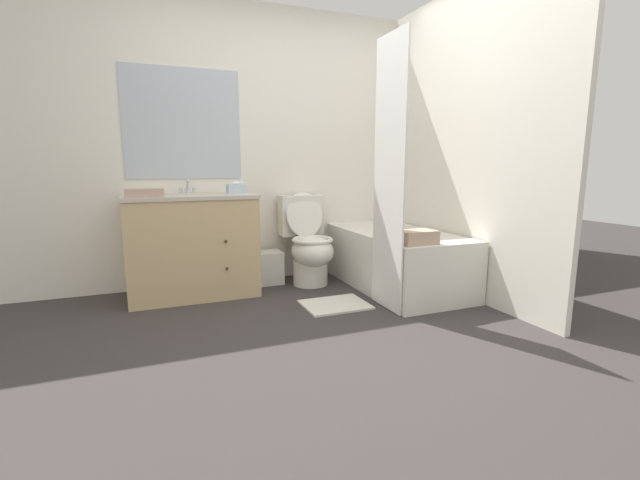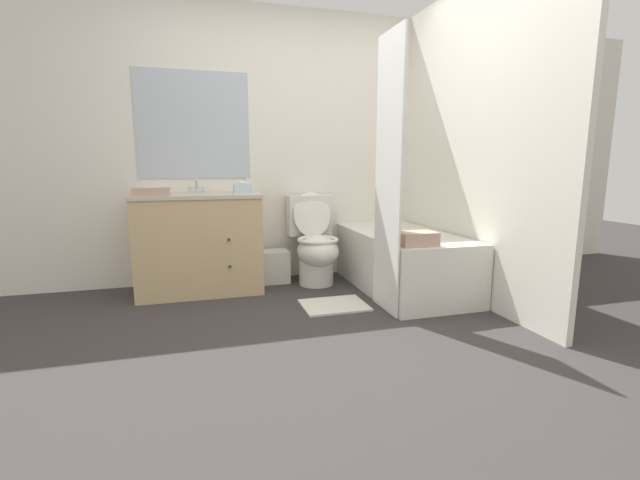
{
  "view_description": "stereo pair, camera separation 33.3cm",
  "coord_description": "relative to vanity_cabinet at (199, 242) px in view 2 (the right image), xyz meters",
  "views": [
    {
      "loc": [
        -1.1,
        -2.31,
        1.08
      ],
      "look_at": [
        0.12,
        0.73,
        0.51
      ],
      "focal_mm": 24.0,
      "sensor_mm": 36.0,
      "label": 1
    },
    {
      "loc": [
        -0.79,
        -2.42,
        1.08
      ],
      "look_at": [
        0.12,
        0.73,
        0.51
      ],
      "focal_mm": 24.0,
      "sensor_mm": 36.0,
      "label": 2
    }
  ],
  "objects": [
    {
      "name": "hand_towel_folded",
      "position": [
        -0.34,
        -0.18,
        0.45
      ],
      "size": [
        0.28,
        0.13,
        0.06
      ],
      "color": "tan",
      "rests_on": "vanity_cabinet"
    },
    {
      "name": "toilet",
      "position": [
        1.02,
        -0.03,
        -0.06
      ],
      "size": [
        0.41,
        0.63,
        0.84
      ],
      "color": "silver",
      "rests_on": "ground_plane"
    },
    {
      "name": "shower_curtain",
      "position": [
        1.33,
        -0.91,
        0.57
      ],
      "size": [
        0.01,
        0.42,
        1.99
      ],
      "color": "white",
      "rests_on": "ground_plane"
    },
    {
      "name": "bath_towel_folded",
      "position": [
        1.53,
        -1.01,
        0.12
      ],
      "size": [
        0.27,
        0.18,
        0.1
      ],
      "color": "tan",
      "rests_on": "bathtub"
    },
    {
      "name": "sink_faucet",
      "position": [
        -0.0,
        0.18,
        0.45
      ],
      "size": [
        0.14,
        0.12,
        0.12
      ],
      "color": "silver",
      "rests_on": "vanity_cabinet"
    },
    {
      "name": "wastebasket",
      "position": [
        0.66,
        0.11,
        -0.28
      ],
      "size": [
        0.27,
        0.23,
        0.3
      ],
      "color": "silver",
      "rests_on": "ground_plane"
    },
    {
      "name": "wall_right",
      "position": [
        2.12,
        -0.53,
        0.82
      ],
      "size": [
        0.05,
        2.63,
        2.5
      ],
      "color": "white",
      "rests_on": "ground_plane"
    },
    {
      "name": "tissue_box",
      "position": [
        0.38,
        -0.01,
        0.46
      ],
      "size": [
        0.15,
        0.14,
        0.1
      ],
      "color": "silver",
      "rests_on": "vanity_cabinet"
    },
    {
      "name": "bathtub",
      "position": [
        1.71,
        -0.43,
        -0.18
      ],
      "size": [
        0.74,
        1.44,
        0.5
      ],
      "color": "silver",
      "rests_on": "ground_plane"
    },
    {
      "name": "wall_back",
      "position": [
        0.78,
        0.31,
        0.82
      ],
      "size": [
        8.0,
        0.06,
        2.5
      ],
      "color": "white",
      "rests_on": "ground_plane"
    },
    {
      "name": "vanity_cabinet",
      "position": [
        0.0,
        0.0,
        0.0
      ],
      "size": [
        1.04,
        0.61,
        0.85
      ],
      "color": "tan",
      "rests_on": "ground_plane"
    },
    {
      "name": "soap_dispenser",
      "position": [
        0.43,
        0.05,
        0.48
      ],
      "size": [
        0.06,
        0.06,
        0.14
      ],
      "color": "silver",
      "rests_on": "vanity_cabinet"
    },
    {
      "name": "ground_plane",
      "position": [
        0.79,
        -1.34,
        -0.43
      ],
      "size": [
        14.0,
        14.0,
        0.0
      ],
      "primitive_type": "plane",
      "color": "#383333"
    },
    {
      "name": "bath_mat",
      "position": [
        0.99,
        -0.72,
        -0.42
      ],
      "size": [
        0.5,
        0.39,
        0.02
      ],
      "color": "silver",
      "rests_on": "ground_plane"
    }
  ]
}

